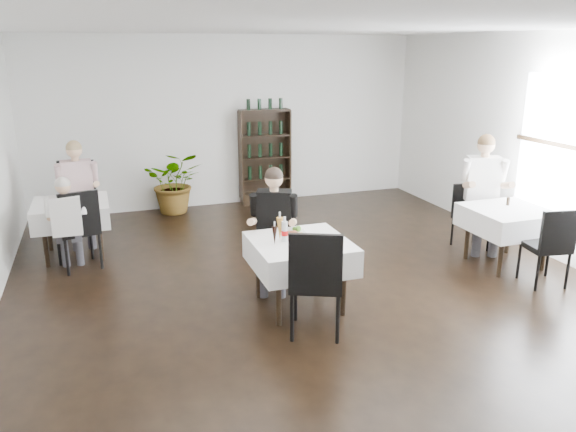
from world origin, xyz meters
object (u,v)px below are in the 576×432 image
Objects in this scene: main_table at (300,254)px; wine_shelf at (265,158)px; potted_tree at (175,182)px; diner_main at (274,220)px.

wine_shelf is at bearing 78.22° from main_table.
wine_shelf is 4.41m from main_table.
potted_tree is 0.74× the size of diner_main.
wine_shelf is at bearing 74.80° from diner_main.
diner_main is (-1.01, -3.73, 0.00)m from wine_shelf.
main_table is at bearing -101.78° from wine_shelf.
wine_shelf is 1.61× the size of potted_tree.
potted_tree is (-0.76, 4.20, -0.08)m from main_table.
wine_shelf is 3.87m from diner_main.
main_table is 4.27m from potted_tree.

